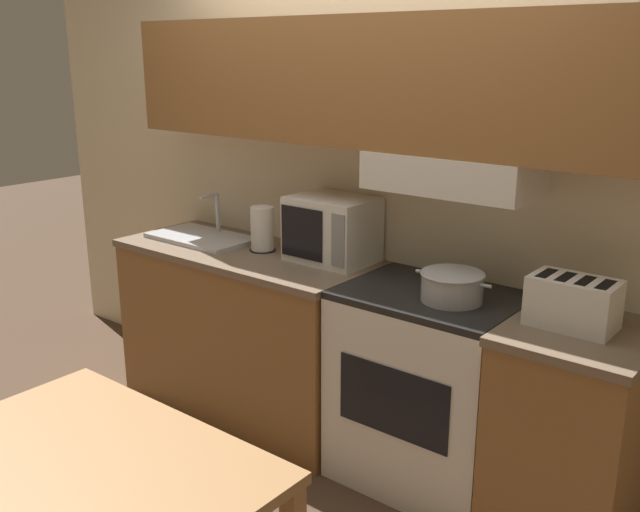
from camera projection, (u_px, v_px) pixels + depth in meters
The scene contains 11 objects.
ground_plane at pixel (377, 422), 3.75m from camera, with size 16.00×16.00×0.00m, color #4C3828.
wall_back at pixel (380, 142), 3.29m from camera, with size 5.09×0.38×2.55m.
lower_counter_main at pixel (248, 330), 3.79m from camera, with size 1.43×0.61×0.89m.
lower_counter_right_stub at pixel (571, 437), 2.75m from camera, with size 0.53×0.61×0.89m.
stove_range at pixel (427, 388), 3.14m from camera, with size 0.75×0.57×0.89m.
cooking_pot at pixel (452, 286), 2.91m from camera, with size 0.34×0.26×0.12m.
microwave at pixel (332, 229), 3.45m from camera, with size 0.40×0.31×0.32m.
toaster at pixel (573, 302), 2.63m from camera, with size 0.32×0.20×0.19m.
sink_basin at pixel (202, 237), 3.87m from camera, with size 0.58×0.33×0.24m.
paper_towel_roll at pixel (262, 229), 3.63m from camera, with size 0.14×0.14×0.23m.
dining_table at pixel (93, 492), 2.09m from camera, with size 1.09×0.70×0.75m.
Camera 1 is at (1.87, -2.81, 1.88)m, focal length 40.00 mm.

